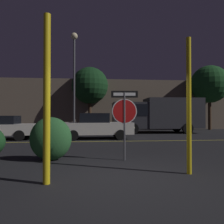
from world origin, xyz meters
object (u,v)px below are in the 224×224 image
at_px(hedge_bush_1, 51,139).
at_px(passing_car_2, 96,126).
at_px(delivery_truck, 155,114).
at_px(yellow_pole_left, 47,98).
at_px(yellow_pole_right, 189,105).
at_px(tree_1, 209,84).
at_px(stop_sign, 124,111).
at_px(passing_car_1, 1,128).
at_px(street_lamp, 74,64).
at_px(tree_0, 90,86).

bearing_deg(hedge_bush_1, passing_car_2, 75.98).
bearing_deg(delivery_truck, yellow_pole_left, 155.29).
distance_m(yellow_pole_right, hedge_bush_1, 4.31).
relative_size(yellow_pole_right, tree_1, 0.52).
bearing_deg(yellow_pole_left, delivery_truck, 64.31).
relative_size(delivery_truck, tree_1, 1.12).
relative_size(stop_sign, passing_car_1, 0.52).
height_order(hedge_bush_1, delivery_truck, delivery_truck).
relative_size(stop_sign, passing_car_2, 0.49).
xyz_separation_m(street_lamp, tree_1, (13.17, 3.26, -1.03)).
xyz_separation_m(stop_sign, yellow_pole_left, (-2.00, -2.23, 0.23)).
distance_m(yellow_pole_right, tree_0, 16.82).
bearing_deg(yellow_pole_left, stop_sign, 48.09).
height_order(yellow_pole_left, yellow_pole_right, yellow_pole_left).
bearing_deg(yellow_pole_left, passing_car_2, 82.04).
relative_size(hedge_bush_1, passing_car_2, 0.30).
bearing_deg(delivery_truck, tree_1, -62.99).
distance_m(yellow_pole_left, passing_car_1, 9.98).
relative_size(passing_car_1, delivery_truck, 0.60).
distance_m(yellow_pole_left, delivery_truck, 14.31).
relative_size(passing_car_2, tree_0, 0.73).
relative_size(stop_sign, tree_0, 0.36).
relative_size(passing_car_2, delivery_truck, 0.63).
distance_m(hedge_bush_1, delivery_truck, 12.36).
distance_m(stop_sign, passing_car_1, 9.28).
relative_size(yellow_pole_left, tree_1, 0.56).
height_order(yellow_pole_right, street_lamp, street_lamp).
bearing_deg(yellow_pole_left, tree_0, 87.30).
height_order(hedge_bush_1, passing_car_1, passing_car_1).
distance_m(stop_sign, tree_0, 14.97).
relative_size(hedge_bush_1, tree_0, 0.22).
bearing_deg(stop_sign, street_lamp, 108.22).
bearing_deg(delivery_truck, stop_sign, 159.48).
distance_m(yellow_pole_left, tree_1, 20.71).
xyz_separation_m(tree_0, tree_1, (11.95, -0.79, 0.17)).
distance_m(passing_car_1, passing_car_2, 5.65).
bearing_deg(yellow_pole_left, tree_1, 51.60).
distance_m(hedge_bush_1, tree_0, 14.94).
distance_m(yellow_pole_left, passing_car_2, 8.93).
relative_size(yellow_pole_right, delivery_truck, 0.47).
bearing_deg(hedge_bush_1, yellow_pole_left, -81.77).
bearing_deg(street_lamp, passing_car_1, -135.35).
bearing_deg(tree_0, delivery_truck, -36.44).
xyz_separation_m(stop_sign, hedge_bush_1, (-2.36, 0.22, -0.88)).
xyz_separation_m(yellow_pole_left, hedge_bush_1, (-0.35, 2.45, -1.11)).
height_order(stop_sign, tree_0, tree_0).
bearing_deg(yellow_pole_right, street_lamp, 106.94).
bearing_deg(yellow_pole_right, delivery_truck, 77.03).
height_order(passing_car_1, tree_1, tree_1).
xyz_separation_m(stop_sign, passing_car_1, (-6.42, 6.65, -0.86)).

